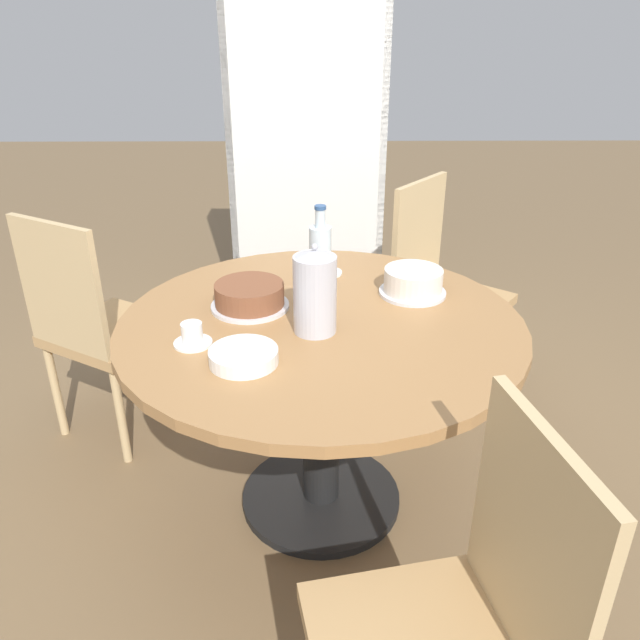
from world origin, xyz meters
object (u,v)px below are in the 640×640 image
Objects in this scene: water_bottle at (322,256)px; bookshelf at (308,160)px; cake_main at (250,296)px; cup_b at (192,336)px; chair_b at (441,286)px; cup_a at (327,267)px; chair_c at (98,325)px; coffee_pot at (315,292)px; chair_a at (455,632)px; cake_second at (413,282)px.

bookshelf is at bearing 92.33° from water_bottle.
cake_main reaches higher than cup_b.
chair_b is 8.57× the size of cup_a.
coffee_pot is (0.84, -0.49, 0.35)m from chair_c.
cup_b is (-0.32, -1.82, -0.12)m from bookshelf.
cake_main is at bearing 141.76° from coffee_pot.
chair_b is at bearing 46.10° from cup_b.
chair_c is at bearing 130.38° from cup_b.
cup_a is (0.04, 0.45, -0.10)m from coffee_pot.
cake_main is (-0.18, -1.58, -0.10)m from bookshelf.
chair_a is 8.57× the size of cup_a.
cup_a is at bearing 93.49° from bookshelf.
chair_a and chair_b have the same top height.
chair_a reaches higher than cup_b.
bookshelf is (0.81, 1.25, 0.37)m from chair_c.
cake_main is at bearing -169.31° from cake_second.
chair_b is 1.45m from chair_c.
chair_c is at bearing 57.19° from bookshelf.
chair_c is 1.03m from coffee_pot.
cake_second is at bearing 38.93° from coffee_pot.
water_bottle is at bearing -161.20° from chair_c.
cake_main is 0.39m from cup_a.
coffee_pot is at bearing -38.24° from cake_main.
coffee_pot is (-0.56, -0.86, 0.35)m from chair_b.
water_bottle is 0.32m from cake_second.
coffee_pot reaches higher than cake_main.
chair_b is 0.55× the size of bookshelf.
water_bottle reaches higher than coffee_pot.
chair_b is 4.21× the size of cake_second.
cup_a is at bearing 48.57° from cake_main.
cake_main is (0.63, -0.33, 0.27)m from chair_c.
bookshelf is (-0.59, 0.88, 0.37)m from chair_b.
cake_second is at bearing 165.71° from chair_a.
cup_a is at bearing 166.91° from chair_b.
cup_b is (-0.14, -0.25, -0.01)m from cake_main.
coffee_pot is 2.48× the size of cup_a.
bookshelf is 1.86m from cup_b.
chair_b is 3.25× the size of water_bottle.
bookshelf is (-0.30, 2.59, 0.37)m from chair_a.
water_bottle reaches higher than chair_a.
water_bottle is (0.86, -0.17, 0.35)m from chair_c.
bookshelf is 1.59m from cake_main.
cake_second is 0.34m from cup_a.
water_bottle is at bearing 85.69° from coffee_pot.
chair_b is 0.70m from cup_a.
chair_a is at bearing 159.60° from chair_c.
chair_b is at bearing 45.50° from water_bottle.
cup_a is (-0.51, -0.41, 0.25)m from chair_b.
chair_b is (0.29, 1.71, 0.00)m from chair_a.
coffee_pot reaches higher than cake_second.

